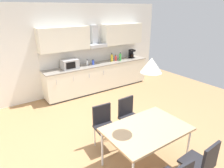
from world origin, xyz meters
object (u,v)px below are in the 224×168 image
Objects in this scene: bottle_red at (116,58)px; bottle_blue at (93,62)px; microwave at (70,64)px; coffee_maker at (131,54)px; bottle_green at (120,57)px; chair_far_right at (129,114)px; bottle_white at (87,63)px; chair_near_right at (202,161)px; pendant_lamp at (151,65)px; chair_far_left at (104,123)px; dining_table at (147,131)px; bottle_yellow at (112,58)px.

bottle_blue is at bearing -178.62° from bottle_red.
microwave is 2.40m from coffee_maker.
bottle_green reaches higher than chair_far_right.
bottle_red is at bearing 0.04° from microwave.
bottle_blue is 0.93× the size of bottle_white.
chair_far_right is (-0.44, -2.65, -0.46)m from bottle_white.
chair_far_right is 1.00× the size of chair_near_right.
chair_far_right is 2.72× the size of pendant_lamp.
chair_far_left is at bearing -115.40° from bottle_blue.
dining_table is (-0.93, -3.44, -0.28)m from bottle_blue.
coffee_maker reaches higher than bottle_blue.
pendant_lamp reaches higher than bottle_blue.
bottle_blue is at bearing -1.52° from microwave.
bottle_red is at bearing -1.76° from bottle_white.
chair_far_right is 0.61m from chair_far_left.
bottle_white is 0.69× the size of bottle_green.
bottle_blue is 0.13× the size of dining_table.
chair_far_right is at bearing 90.23° from chair_near_right.
dining_table is at bearing -105.15° from bottle_blue.
coffee_maker is 1.52× the size of bottle_white.
bottle_blue is 0.21× the size of chair_far_right.
bottle_white is 3.67m from pendant_lamp.
coffee_maker is 0.88m from bottle_yellow.
pendant_lamp is at bearing -92.51° from microwave.
chair_far_left is (-1.23, -2.60, -0.45)m from bottle_blue.
bottle_white is at bearing 3.30° from microwave.
bottle_green is at bearing -1.71° from microwave.
bottle_green reaches higher than bottle_white.
pendant_lamp is at bearing -102.08° from bottle_white.
bottle_red is 0.24× the size of chair_far_left.
bottle_green is at bearing 68.59° from chair_near_right.
chair_far_left is 1.00× the size of chair_near_right.
bottle_red is at bearing 1.38° from bottle_blue.
dining_table is 4.28× the size of pendant_lamp.
bottle_yellow is 1.35× the size of bottle_red.
chair_far_left is (-1.97, -2.62, -0.49)m from bottle_yellow.
microwave is at bearing 87.49° from dining_table.
bottle_green reaches higher than chair_near_right.
chair_far_left reaches higher than dining_table.
pendant_lamp is at bearing -82.87° from dining_table.
microwave reaches higher than chair_far_left.
bottle_blue is (0.78, -0.02, -0.06)m from microwave.
chair_far_left is at bearing -131.64° from bottle_green.
pendant_lamp reaches higher than chair_far_left.
bottle_white is 0.23× the size of chair_near_right.
bottle_green is 4.59m from chair_near_right.
coffee_maker is 1.43× the size of bottle_red.
bottle_red is at bearing -177.98° from coffee_maker.
coffee_maker reaches higher than dining_table.
bottle_blue is at bearing 74.85° from pendant_lamp.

